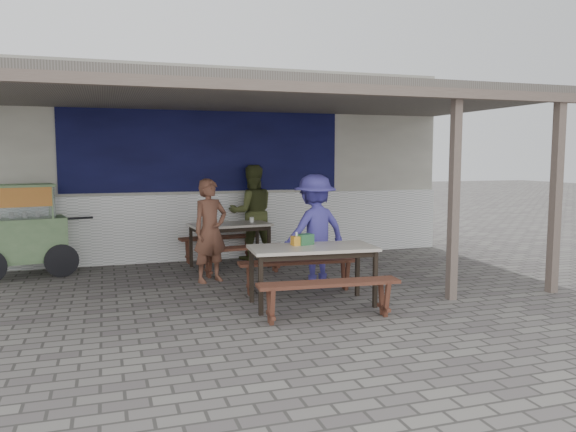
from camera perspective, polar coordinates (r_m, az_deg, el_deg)
The scene contains 17 objects.
ground at distance 7.61m, azimuth -2.74°, elevation -8.19°, with size 60.00×60.00×0.00m, color slate.
back_wall at distance 10.87m, azimuth -7.82°, elevation 5.19°, with size 9.00×1.28×3.50m.
warung_roof at distance 8.30m, azimuth -4.41°, elevation 11.86°, with size 9.00×4.21×2.81m.
table_left at distance 9.51m, azimuth -5.93°, elevation -1.25°, with size 1.38×0.81×0.75m.
bench_left_street at distance 8.96m, azimuth -4.64°, elevation -3.84°, with size 1.44×0.42×0.45m.
bench_left_wall at distance 10.16m, azimuth -7.02°, elevation -2.70°, with size 1.44×0.42×0.45m.
table_right at distance 7.07m, azimuth 2.50°, elevation -3.71°, with size 1.62×0.85×0.75m.
bench_right_street at distance 6.50m, azimuth 4.18°, elevation -7.56°, with size 1.68×0.40×0.45m.
bench_right_wall at distance 7.77m, azimuth 1.08°, elevation -5.29°, with size 1.68×0.40×0.45m.
vendor_cart at distance 9.65m, azimuth -25.47°, elevation -1.00°, with size 1.73×0.96×1.45m.
patron_street_side at distance 8.44m, azimuth -7.91°, elevation -1.48°, with size 0.56×0.37×1.55m, color brown.
patron_wall_side at distance 10.24m, azimuth -3.70°, elevation 0.38°, with size 0.84×0.65×1.73m, color #464D26.
patron_right_table at distance 8.12m, azimuth 2.73°, elevation -1.47°, with size 1.05×0.60×1.62m, color #453FA2.
tissue_box at distance 7.13m, azimuth 0.87°, elevation -2.53°, with size 0.12×0.12×0.12m, color orange.
donation_box at distance 7.18m, azimuth 1.72°, elevation -2.39°, with size 0.20×0.14×0.14m, color #2D653C.
condiment_jar at distance 9.69m, azimuth -3.70°, elevation -0.36°, with size 0.08×0.08×0.09m, color white.
condiment_bowl at distance 9.47m, azimuth -7.37°, elevation -0.67°, with size 0.19×0.19×0.05m, color silver.
Camera 1 is at (-1.95, -7.12, 1.87)m, focal length 35.00 mm.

